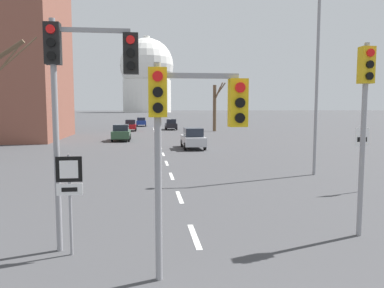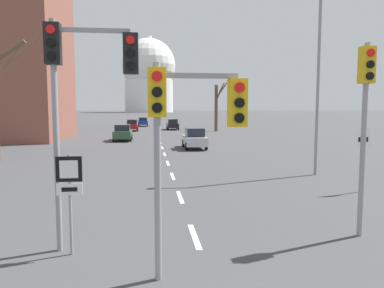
# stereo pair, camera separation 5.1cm
# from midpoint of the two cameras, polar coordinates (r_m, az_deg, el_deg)

# --- Properties ---
(lane_stripe_1) EXTENTS (0.16, 2.00, 0.01)m
(lane_stripe_1) POSITION_cam_midpoint_polar(r_m,az_deg,el_deg) (10.52, 0.52, -13.85)
(lane_stripe_1) COLOR silver
(lane_stripe_1) RESTS_ON ground_plane
(lane_stripe_2) EXTENTS (0.16, 2.00, 0.01)m
(lane_stripe_2) POSITION_cam_midpoint_polar(r_m,az_deg,el_deg) (14.82, -1.72, -8.08)
(lane_stripe_2) COLOR silver
(lane_stripe_2) RESTS_ON ground_plane
(lane_stripe_3) EXTENTS (0.16, 2.00, 0.01)m
(lane_stripe_3) POSITION_cam_midpoint_polar(r_m,az_deg,el_deg) (19.21, -2.91, -4.91)
(lane_stripe_3) COLOR silver
(lane_stripe_3) RESTS_ON ground_plane
(lane_stripe_4) EXTENTS (0.16, 2.00, 0.01)m
(lane_stripe_4) POSITION_cam_midpoint_polar(r_m,az_deg,el_deg) (23.64, -3.65, -2.92)
(lane_stripe_4) COLOR silver
(lane_stripe_4) RESTS_ON ground_plane
(lane_stripe_5) EXTENTS (0.16, 2.00, 0.01)m
(lane_stripe_5) POSITION_cam_midpoint_polar(r_m,az_deg,el_deg) (28.09, -4.16, -1.57)
(lane_stripe_5) COLOR silver
(lane_stripe_5) RESTS_ON ground_plane
(lane_stripe_6) EXTENTS (0.16, 2.00, 0.01)m
(lane_stripe_6) POSITION_cam_midpoint_polar(r_m,az_deg,el_deg) (32.56, -4.52, -0.58)
(lane_stripe_6) COLOR silver
(lane_stripe_6) RESTS_ON ground_plane
(lane_stripe_7) EXTENTS (0.16, 2.00, 0.01)m
(lane_stripe_7) POSITION_cam_midpoint_polar(r_m,az_deg,el_deg) (37.03, -4.80, 0.17)
(lane_stripe_7) COLOR silver
(lane_stripe_7) RESTS_ON ground_plane
(lane_stripe_8) EXTENTS (0.16, 2.00, 0.01)m
(lane_stripe_8) POSITION_cam_midpoint_polar(r_m,az_deg,el_deg) (41.51, -5.02, 0.76)
(lane_stripe_8) COLOR silver
(lane_stripe_8) RESTS_ON ground_plane
(lane_stripe_9) EXTENTS (0.16, 2.00, 0.01)m
(lane_stripe_9) POSITION_cam_midpoint_polar(r_m,az_deg,el_deg) (45.99, -5.19, 1.23)
(lane_stripe_9) COLOR silver
(lane_stripe_9) RESTS_ON ground_plane
(lane_stripe_10) EXTENTS (0.16, 2.00, 0.01)m
(lane_stripe_10) POSITION_cam_midpoint_polar(r_m,az_deg,el_deg) (50.48, -5.34, 1.62)
(lane_stripe_10) COLOR silver
(lane_stripe_10) RESTS_ON ground_plane
(lane_stripe_11) EXTENTS (0.16, 2.00, 0.01)m
(lane_stripe_11) POSITION_cam_midpoint_polar(r_m,az_deg,el_deg) (54.97, -5.46, 1.94)
(lane_stripe_11) COLOR silver
(lane_stripe_11) RESTS_ON ground_plane
(lane_stripe_12) EXTENTS (0.16, 2.00, 0.01)m
(lane_stripe_12) POSITION_cam_midpoint_polar(r_m,az_deg,el_deg) (59.46, -5.56, 2.22)
(lane_stripe_12) COLOR silver
(lane_stripe_12) RESTS_ON ground_plane
(lane_stripe_13) EXTENTS (0.16, 2.00, 0.01)m
(lane_stripe_13) POSITION_cam_midpoint_polar(r_m,az_deg,el_deg) (63.95, -5.65, 2.45)
(lane_stripe_13) COLOR silver
(lane_stripe_13) RESTS_ON ground_plane
(traffic_signal_near_left) EXTENTS (2.16, 0.34, 5.57)m
(traffic_signal_near_left) POSITION_cam_midpoint_polar(r_m,az_deg,el_deg) (9.39, -16.50, 9.76)
(traffic_signal_near_left) COLOR gray
(traffic_signal_near_left) RESTS_ON ground_plane
(traffic_signal_near_right) EXTENTS (0.36, 0.34, 5.20)m
(traffic_signal_near_right) POSITION_cam_midpoint_polar(r_m,az_deg,el_deg) (10.99, 25.00, 5.65)
(traffic_signal_near_right) COLOR gray
(traffic_signal_near_right) RESTS_ON ground_plane
(traffic_signal_centre_tall) EXTENTS (1.97, 0.34, 4.38)m
(traffic_signal_centre_tall) POSITION_cam_midpoint_polar(r_m,az_deg,el_deg) (7.42, -0.64, 4.01)
(traffic_signal_centre_tall) COLOR gray
(traffic_signal_centre_tall) RESTS_ON ground_plane
(route_sign_post) EXTENTS (0.60, 0.08, 2.42)m
(route_sign_post) POSITION_cam_midpoint_polar(r_m,az_deg,el_deg) (9.29, -18.01, -6.24)
(route_sign_post) COLOR gray
(route_sign_post) RESTS_ON ground_plane
(speed_limit_sign) EXTENTS (0.60, 0.08, 2.72)m
(speed_limit_sign) POSITION_cam_midpoint_polar(r_m,az_deg,el_deg) (16.91, 24.63, -0.56)
(speed_limit_sign) COLOR gray
(speed_limit_sign) RESTS_ON ground_plane
(street_lamp_right) EXTENTS (1.93, 0.36, 9.68)m
(street_lamp_right) POSITION_cam_midpoint_polar(r_m,az_deg,el_deg) (20.32, 18.06, 11.80)
(street_lamp_right) COLOR gray
(street_lamp_right) RESTS_ON ground_plane
(sedan_near_left) EXTENTS (1.78, 4.45, 1.68)m
(sedan_near_left) POSITION_cam_midpoint_polar(r_m,az_deg,el_deg) (58.81, -2.95, 3.02)
(sedan_near_left) COLOR black
(sedan_near_left) RESTS_ON ground_plane
(sedan_near_right) EXTENTS (1.87, 4.48, 1.71)m
(sedan_near_right) POSITION_cam_midpoint_polar(r_m,az_deg,el_deg) (40.01, -10.46, 1.73)
(sedan_near_right) COLOR #2D4C33
(sedan_near_right) RESTS_ON ground_plane
(sedan_mid_centre) EXTENTS (1.79, 4.44, 1.63)m
(sedan_mid_centre) POSITION_cam_midpoint_polar(r_m,az_deg,el_deg) (69.81, -7.45, 3.39)
(sedan_mid_centre) COLOR navy
(sedan_mid_centre) RESTS_ON ground_plane
(sedan_far_left) EXTENTS (1.71, 4.18, 1.69)m
(sedan_far_left) POSITION_cam_midpoint_polar(r_m,az_deg,el_deg) (56.21, -9.08, 2.84)
(sedan_far_left) COLOR maroon
(sedan_far_left) RESTS_ON ground_plane
(sedan_far_right) EXTENTS (1.81, 4.51, 1.77)m
(sedan_far_right) POSITION_cam_midpoint_polar(r_m,az_deg,el_deg) (31.90, 0.41, 0.89)
(sedan_far_right) COLOR #B7B7BC
(sedan_far_right) RESTS_ON ground_plane
(bare_tree_right_near) EXTENTS (1.72, 3.22, 7.08)m
(bare_tree_right_near) POSITION_cam_midpoint_polar(r_m,az_deg,el_deg) (54.85, 3.83, 5.81)
(bare_tree_right_near) COLOR brown
(bare_tree_right_near) RESTS_ON ground_plane
(capitol_dome) EXTENTS (36.51, 36.51, 51.57)m
(capitol_dome) POSITION_cam_midpoint_polar(r_m,az_deg,el_deg) (261.94, -6.60, 10.32)
(capitol_dome) COLOR silver
(capitol_dome) RESTS_ON ground_plane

